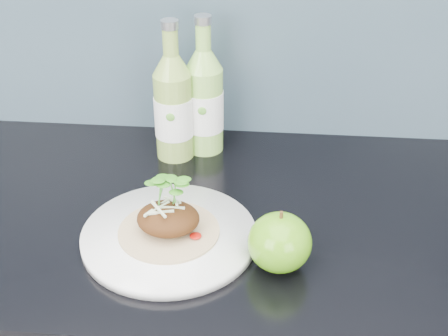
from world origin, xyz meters
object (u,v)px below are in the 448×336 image
Objects in this scene: dinner_plate at (169,236)px; green_apple at (280,242)px; cider_bottle_right at (204,101)px; cider_bottle_left at (173,107)px.

green_apple is (0.17, -0.05, 0.04)m from dinner_plate.
dinner_plate is 0.31m from cider_bottle_right.
cider_bottle_left is at bearing -155.91° from cider_bottle_right.
dinner_plate is 2.83× the size of green_apple.
cider_bottle_left reaches higher than green_apple.
cider_bottle_left is 1.00× the size of cider_bottle_right.
cider_bottle_right is at bearing 43.60° from cider_bottle_left.
cider_bottle_left and cider_bottle_right have the same top height.
cider_bottle_right is at bearing 113.61° from green_apple.
green_apple is at bearing -71.70° from cider_bottle_right.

